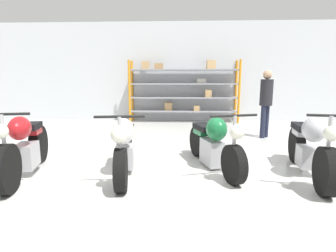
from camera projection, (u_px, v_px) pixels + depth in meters
The scene contains 8 objects.
ground_plane at pixel (167, 172), 4.32m from camera, with size 30.00×30.00×0.00m, color silver.
back_wall at pixel (174, 72), 9.72m from camera, with size 30.00×0.08×3.60m.
shelving_rack at pixel (184, 89), 9.45m from camera, with size 3.93×0.63×2.21m.
motorcycle_red at pixel (24, 147), 4.09m from camera, with size 0.78×2.07×1.08m.
motorcycle_white at pixel (124, 146), 4.17m from camera, with size 0.66×2.04×1.04m.
motorcycle_green at pixel (213, 143), 4.46m from camera, with size 0.91×2.03×1.01m.
motorcycle_silver at pixel (310, 146), 4.08m from camera, with size 0.66×2.14×1.07m.
person_browsing at pixel (266, 98), 6.79m from camera, with size 0.45×0.45×1.75m.
Camera 1 is at (0.19, -4.13, 1.48)m, focal length 28.00 mm.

